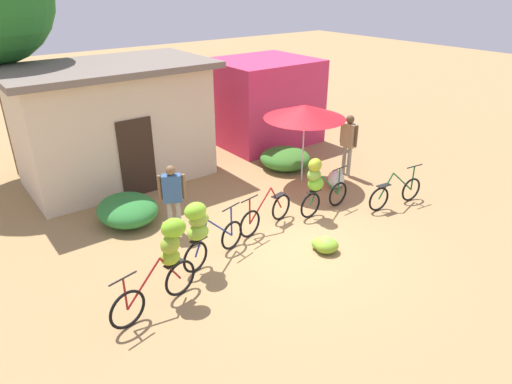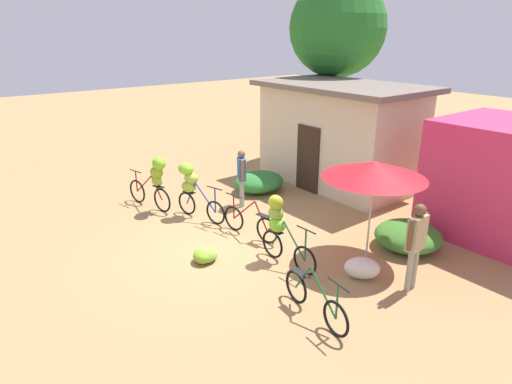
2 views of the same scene
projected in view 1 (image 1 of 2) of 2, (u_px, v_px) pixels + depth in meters
ground_plane at (290, 243)px, 9.66m from camera, size 60.00×60.00×0.00m
building_low at (114, 123)px, 12.14m from camera, size 5.19×3.15×3.14m
shop_pink at (263, 101)px, 15.17m from camera, size 3.20×2.80×2.72m
hedge_bush_front_left at (127, 210)px, 10.40m from camera, size 1.34×1.56×0.60m
hedge_bush_front_right at (285, 158)px, 13.36m from camera, size 1.46×1.51×0.58m
market_umbrella at (305, 112)px, 11.71m from camera, size 2.14×2.14×2.16m
bicycle_leftmost at (166, 256)px, 7.58m from camera, size 1.74×0.53×1.53m
bicycle_near_pile at (202, 227)px, 8.53m from camera, size 1.63×0.57×1.44m
bicycle_center_loaded at (266, 214)px, 10.12m from camera, size 1.66×0.36×0.95m
bicycle_by_shop at (318, 183)px, 10.48m from camera, size 1.58×0.34×1.46m
bicycle_rightmost at (395, 193)px, 11.11m from camera, size 1.69×0.28×0.95m
banana_pile_on_ground at (325, 245)px, 9.35m from camera, size 0.61×0.70×0.31m
produce_sack at (336, 179)px, 12.17m from camera, size 0.81×0.80×0.44m
person_vendor at (348, 139)px, 12.55m from camera, size 0.23×0.58×1.74m
person_bystander at (172, 193)px, 9.65m from camera, size 0.52×0.37×1.60m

